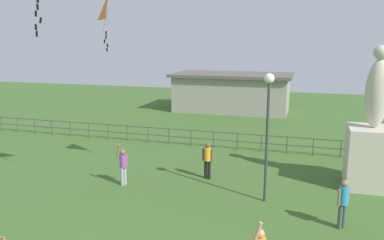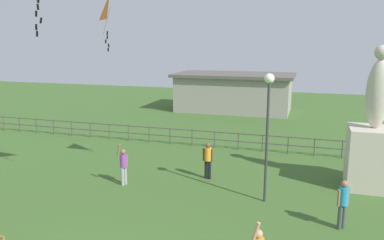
% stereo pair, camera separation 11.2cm
% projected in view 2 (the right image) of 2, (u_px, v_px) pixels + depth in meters
% --- Properties ---
extents(statue_monument, '(1.88, 1.88, 5.73)m').
position_uv_depth(statue_monument, '(373.00, 146.00, 15.37)').
color(statue_monument, beige).
rests_on(statue_monument, ground_plane).
extents(lamppost, '(0.36, 0.36, 4.77)m').
position_uv_depth(lamppost, '(268.00, 111.00, 13.65)').
color(lamppost, '#38383D').
rests_on(lamppost, ground_plane).
extents(person_0, '(0.48, 0.30, 1.61)m').
position_uv_depth(person_0, '(208.00, 158.00, 16.52)').
color(person_0, black).
rests_on(person_0, ground_plane).
extents(person_1, '(0.37, 0.46, 1.79)m').
position_uv_depth(person_1, '(123.00, 164.00, 15.82)').
color(person_1, '#99999E').
rests_on(person_1, ground_plane).
extents(person_4, '(0.38, 0.36, 1.62)m').
position_uv_depth(person_4, '(343.00, 201.00, 12.06)').
color(person_4, '#3F4C47').
rests_on(person_4, ground_plane).
extents(kite_4, '(1.01, 0.97, 3.00)m').
position_uv_depth(kite_4, '(110.00, 9.00, 20.41)').
color(kite_4, orange).
extents(waterfront_railing, '(36.05, 0.06, 0.95)m').
position_uv_depth(waterfront_railing, '(201.00, 136.00, 21.64)').
color(waterfront_railing, '#4C4742').
rests_on(waterfront_railing, ground_plane).
extents(pavilion_building, '(9.93, 5.50, 3.18)m').
position_uv_depth(pavilion_building, '(234.00, 92.00, 32.80)').
color(pavilion_building, gray).
rests_on(pavilion_building, ground_plane).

